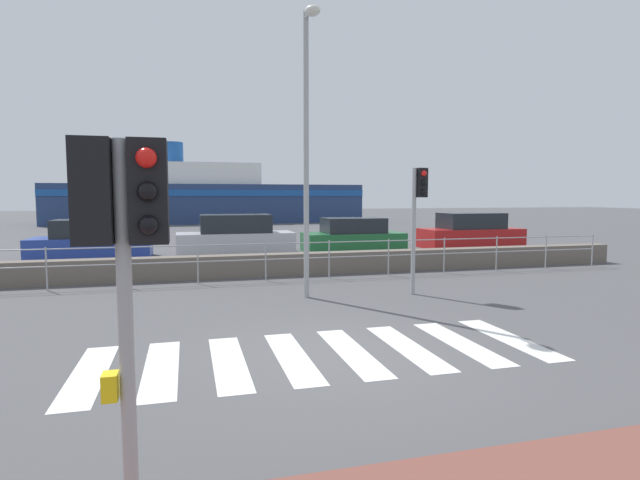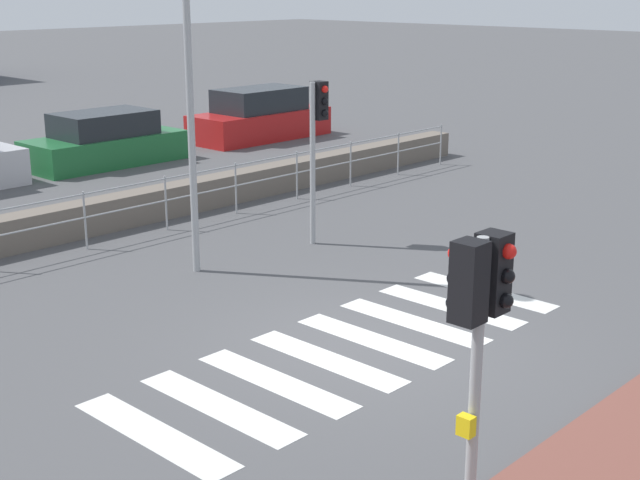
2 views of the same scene
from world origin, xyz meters
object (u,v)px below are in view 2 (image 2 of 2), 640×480
at_px(traffic_light_near, 479,306).
at_px(parked_car_red, 260,117).
at_px(streetlamp, 193,34).
at_px(parked_car_green, 105,142).
at_px(traffic_light_far, 317,126).

xyz_separation_m(traffic_light_near, parked_car_red, (12.76, 16.40, -1.43)).
relative_size(streetlamp, parked_car_green, 1.51).
xyz_separation_m(traffic_light_near, traffic_light_far, (5.63, 7.19, 0.08)).
bearing_deg(traffic_light_near, parked_car_green, 66.38).
distance_m(traffic_light_far, streetlamp, 3.12).
height_order(streetlamp, parked_car_red, streetlamp).
distance_m(traffic_light_near, parked_car_green, 17.96).
relative_size(traffic_light_far, streetlamp, 0.47).
xyz_separation_m(parked_car_green, parked_car_red, (5.59, 0.00, 0.07)).
relative_size(traffic_light_near, parked_car_green, 0.64).
bearing_deg(parked_car_green, traffic_light_far, -99.50).
distance_m(parked_car_green, parked_car_red, 5.59).
bearing_deg(traffic_light_far, parked_car_red, 52.27).
distance_m(streetlamp, parked_car_green, 10.49).
bearing_deg(streetlamp, parked_car_red, 42.91).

